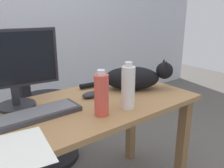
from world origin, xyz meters
TOP-DOWN VIEW (x-y plane):
  - desk at (0.00, 0.00)m, footprint 1.32×0.63m
  - office_chair at (0.00, 0.68)m, footprint 0.48×0.48m
  - monitor at (-0.30, 0.20)m, footprint 0.48×0.20m
  - keyboard at (-0.26, 0.02)m, footprint 0.44×0.15m
  - cat at (0.41, 0.03)m, footprint 0.50×0.40m
  - computer_mouse at (0.09, 0.07)m, footprint 0.11×0.06m
  - paper_sheet at (-0.42, -0.22)m, footprint 0.25×0.32m
  - water_bottle at (0.16, -0.18)m, footprint 0.07×0.07m
  - spray_bottle at (0.01, -0.16)m, footprint 0.07×0.07m

SIDE VIEW (x-z plane):
  - office_chair at x=0.00m, z-range -0.06..0.90m
  - desk at x=0.00m, z-range 0.24..0.97m
  - paper_sheet at x=-0.42m, z-range 0.73..0.73m
  - keyboard at x=-0.26m, z-range 0.73..0.76m
  - computer_mouse at x=0.09m, z-range 0.73..0.76m
  - cat at x=0.41m, z-range 0.71..0.91m
  - spray_bottle at x=0.01m, z-range 0.72..0.95m
  - water_bottle at x=0.16m, z-range 0.72..0.97m
  - monitor at x=-0.30m, z-range 0.75..1.16m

